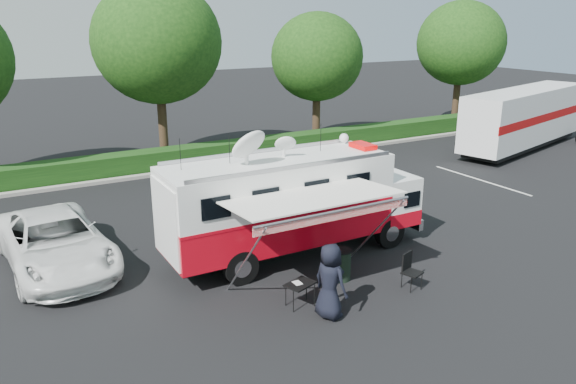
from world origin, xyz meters
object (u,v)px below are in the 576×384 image
white_suv (59,267)px  semi_trailer (524,118)px  folding_table (300,285)px  command_truck (294,203)px  trash_bin (341,264)px

white_suv → semi_trailer: size_ratio=0.53×
folding_table → white_suv: bearing=132.3°
command_truck → folding_table: (-1.51, -2.88, -1.11)m
folding_table → command_truck: bearing=62.4°
folding_table → semi_trailer: semi_trailer is taller
command_truck → trash_bin: 2.49m
white_suv → folding_table: 7.50m
trash_bin → semi_trailer: bearing=25.0°
trash_bin → semi_trailer: size_ratio=0.08×
white_suv → trash_bin: size_ratio=6.41×
trash_bin → semi_trailer: semi_trailer is taller
trash_bin → white_suv: bearing=145.0°
semi_trailer → white_suv: bearing=-171.6°
folding_table → trash_bin: size_ratio=0.98×
command_truck → semi_trailer: command_truck is taller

